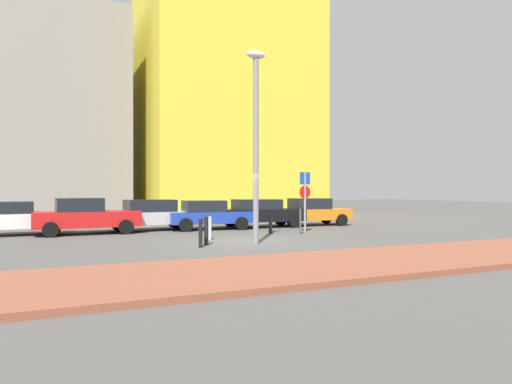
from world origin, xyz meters
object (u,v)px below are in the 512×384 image
Objects in this scene: parked_car_white at (15,218)px; traffic_bollard_edge at (270,224)px; parked_car_red at (85,216)px; traffic_bollard_far at (206,231)px; parked_car_blue at (208,214)px; parked_car_black at (261,212)px; parked_car_silver at (151,214)px; parking_meter at (300,213)px; parked_car_orange at (310,212)px; traffic_bollard_near at (201,233)px; traffic_bollard_mid at (210,228)px; street_lamp at (256,130)px; parking_sign_post at (305,194)px.

parked_car_white is 4.68× the size of traffic_bollard_edge.
traffic_bollard_far is (3.60, -6.08, -0.30)m from parked_car_red.
parked_car_red reaches higher than parked_car_white.
parked_car_black is at bearing 1.35° from parked_car_blue.
parking_meter reaches higher than parked_car_silver.
parked_car_red is at bearing 155.30° from traffic_bollard_edge.
parked_car_orange is at bearing 0.41° from parked_car_blue.
parked_car_white is 10.98m from traffic_bollard_edge.
traffic_bollard_near is (-8.37, -6.71, -0.27)m from parked_car_orange.
parked_car_black is 4.88× the size of traffic_bollard_mid.
parked_car_black is 3.73m from traffic_bollard_edge.
parked_car_red reaches higher than traffic_bollard_mid.
parked_car_white is at bearing 167.52° from parked_car_red.
parked_car_red is (2.78, -0.62, 0.05)m from parked_car_white.
traffic_bollard_mid is (1.21, -5.14, -0.33)m from parked_car_silver.
parked_car_orange is at bearing 46.46° from street_lamp.
parked_car_orange is (2.99, -0.03, -0.01)m from parked_car_black.
parked_car_silver is 2.72m from parked_car_blue.
parked_car_silver is 7.43m from parking_sign_post.
traffic_bollard_edge is (2.12, 3.11, -3.65)m from street_lamp.
traffic_bollard_near is at bearing -88.47° from parked_car_silver.
traffic_bollard_near is (-5.92, -3.12, -1.25)m from parking_sign_post.
traffic_bollard_edge is (-4.16, -3.50, -0.32)m from parked_car_orange.
parked_car_white is 0.59× the size of street_lamp.
traffic_bollard_edge is at bearing -63.23° from parked_car_blue.
traffic_bollard_mid is (-4.90, -1.03, -1.29)m from parking_sign_post.
traffic_bollard_mid is at bearing 118.49° from street_lamp.
parked_car_orange reaches higher than traffic_bollard_mid.
parked_car_blue is at bearing 72.40° from traffic_bollard_mid.
street_lamp is (5.31, -6.52, 3.29)m from parked_car_red.
parking_meter is (11.31, -4.76, 0.21)m from parked_car_white.
parked_car_orange is 2.95× the size of parking_meter.
parked_car_red reaches higher than parking_meter.
street_lamp is at bearing -124.24° from traffic_bollard_edge.
parked_car_black is 6.38m from traffic_bollard_mid.
parked_car_orange reaches higher than parked_car_black.
parked_car_orange reaches higher than parked_car_silver.
parking_sign_post reaches higher than parked_car_white.
street_lamp is at bearing -72.17° from parked_car_silver.
parked_car_silver reaches higher than parked_car_blue.
parked_car_orange is at bearing 37.63° from traffic_bollard_far.
street_lamp reaches higher than parking_sign_post.
parked_car_red is at bearing -179.61° from parked_car_orange.
parked_car_black is (5.58, -0.49, -0.01)m from parked_car_silver.
parked_car_orange is 5.00× the size of traffic_bollard_edge.
parking_sign_post reaches higher than parked_car_silver.
traffic_bollard_mid is (4.24, -4.54, -0.35)m from parked_car_red.
parking_meter is at bearing -55.74° from parked_car_blue.
parked_car_black is 8.63m from traffic_bollard_near.
traffic_bollard_mid is at bearing -46.98° from parked_car_red.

